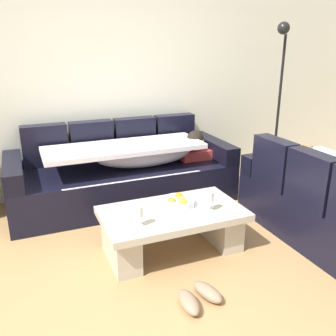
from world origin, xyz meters
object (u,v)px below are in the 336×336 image
couch_along_wall (127,173)px  wine_glass_near_left (139,212)px  wine_glass_near_right (210,198)px  floor_lamp (279,96)px  fruit_bowl (179,202)px  coffee_table (172,225)px  pair_of_shoes (198,297)px  open_magazine (194,207)px

couch_along_wall → wine_glass_near_left: size_ratio=14.66×
wine_glass_near_right → floor_lamp: floor_lamp is taller
fruit_bowl → wine_glass_near_left: bearing=-154.0°
wine_glass_near_left → floor_lamp: (2.19, 1.20, 0.62)m
fruit_bowl → wine_glass_near_right: wine_glass_near_right is taller
couch_along_wall → fruit_bowl: 1.15m
couch_along_wall → coffee_table: (0.05, -1.18, -0.09)m
floor_lamp → wine_glass_near_left: bearing=-151.3°
coffee_table → floor_lamp: bearing=29.5°
pair_of_shoes → fruit_bowl: bearing=76.4°
couch_along_wall → open_magazine: couch_along_wall is taller
coffee_table → open_magazine: 0.25m
couch_along_wall → floor_lamp: 2.06m
fruit_bowl → pair_of_shoes: bearing=-103.6°
coffee_table → wine_glass_near_right: bearing=-22.5°
pair_of_shoes → floor_lamp: bearing=41.9°
pair_of_shoes → wine_glass_near_left: bearing=114.1°
open_magazine → floor_lamp: floor_lamp is taller
coffee_table → pair_of_shoes: size_ratio=3.61×
fruit_bowl → wine_glass_near_right: 0.28m
couch_along_wall → open_magazine: bearing=-78.1°
couch_along_wall → open_magazine: (0.25, -1.20, 0.06)m
wine_glass_near_right → floor_lamp: bearing=36.7°
wine_glass_near_left → floor_lamp: bearing=28.7°
wine_glass_near_right → open_magazine: (-0.09, 0.10, -0.11)m
wine_glass_near_right → floor_lamp: size_ratio=0.09×
couch_along_wall → fruit_bowl: bearing=-83.2°
fruit_bowl → floor_lamp: 2.14m
wine_glass_near_left → wine_glass_near_right: size_ratio=1.00×
couch_along_wall → wine_glass_near_left: 1.38m
couch_along_wall → floor_lamp: size_ratio=1.25×
couch_along_wall → wine_glass_near_right: couch_along_wall is taller
couch_along_wall → fruit_bowl: couch_along_wall is taller
open_magazine → couch_along_wall: bearing=97.7°
couch_along_wall → wine_glass_near_right: 1.36m
coffee_table → fruit_bowl: size_ratio=4.29×
couch_along_wall → fruit_bowl: size_ratio=8.69×
wine_glass_near_left → wine_glass_near_right: same height
coffee_table → wine_glass_near_left: bearing=-155.6°
wine_glass_near_left → pair_of_shoes: (0.25, -0.55, -0.45)m
coffee_table → wine_glass_near_right: (0.29, -0.12, 0.26)m
fruit_bowl → floor_lamp: (1.76, 0.99, 0.69)m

